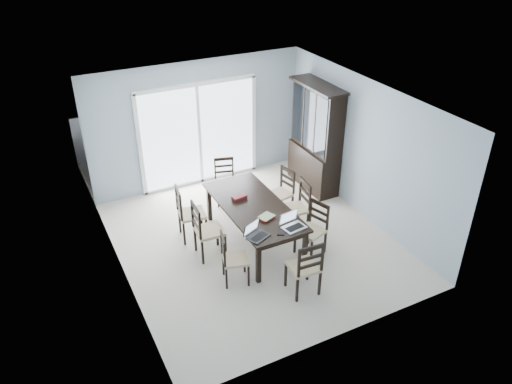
{
  "coord_description": "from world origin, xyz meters",
  "views": [
    {
      "loc": [
        -3.21,
        -6.41,
        5.2
      ],
      "look_at": [
        0.04,
        0.0,
        1.0
      ],
      "focal_mm": 35.0,
      "sensor_mm": 36.0,
      "label": 1
    }
  ],
  "objects_px": {
    "china_hutch": "(316,139)",
    "chair_end_far": "(225,176)",
    "chair_right_far": "(283,187)",
    "game_box": "(239,197)",
    "chair_right_mid": "(299,201)",
    "laptop_dark": "(258,234)",
    "laptop_silver": "(294,225)",
    "chair_left_near": "(230,253)",
    "cell_phone": "(280,234)",
    "chair_right_near": "(315,223)",
    "chair_end_near": "(307,263)",
    "chair_left_mid": "(203,225)",
    "chair_left_far": "(186,208)",
    "hot_tub": "(149,151)",
    "dining_table": "(254,209)"
  },
  "relations": [
    {
      "from": "chair_end_near",
      "to": "cell_phone",
      "type": "bearing_deg",
      "value": 102.5
    },
    {
      "from": "chair_right_mid",
      "to": "chair_end_far",
      "type": "xyz_separation_m",
      "value": [
        -0.76,
        1.56,
        -0.05
      ]
    },
    {
      "from": "china_hutch",
      "to": "chair_end_far",
      "type": "relative_size",
      "value": 2.14
    },
    {
      "from": "chair_right_near",
      "to": "chair_right_mid",
      "type": "xyz_separation_m",
      "value": [
        0.1,
        0.67,
        0.03
      ]
    },
    {
      "from": "chair_right_far",
      "to": "chair_end_far",
      "type": "bearing_deg",
      "value": 29.06
    },
    {
      "from": "chair_left_near",
      "to": "laptop_dark",
      "type": "distance_m",
      "value": 0.53
    },
    {
      "from": "chair_left_far",
      "to": "game_box",
      "type": "height_order",
      "value": "chair_left_far"
    },
    {
      "from": "chair_end_near",
      "to": "game_box",
      "type": "bearing_deg",
      "value": 100.05
    },
    {
      "from": "laptop_silver",
      "to": "game_box",
      "type": "height_order",
      "value": "laptop_silver"
    },
    {
      "from": "laptop_silver",
      "to": "hot_tub",
      "type": "distance_m",
      "value": 4.57
    },
    {
      "from": "chair_left_near",
      "to": "laptop_dark",
      "type": "height_order",
      "value": "chair_left_near"
    },
    {
      "from": "china_hutch",
      "to": "chair_right_mid",
      "type": "distance_m",
      "value": 1.77
    },
    {
      "from": "chair_right_far",
      "to": "game_box",
      "type": "bearing_deg",
      "value": 95.2
    },
    {
      "from": "cell_phone",
      "to": "game_box",
      "type": "distance_m",
      "value": 1.25
    },
    {
      "from": "china_hutch",
      "to": "hot_tub",
      "type": "height_order",
      "value": "china_hutch"
    },
    {
      "from": "chair_left_near",
      "to": "hot_tub",
      "type": "distance_m",
      "value": 4.31
    },
    {
      "from": "hot_tub",
      "to": "chair_right_far",
      "type": "bearing_deg",
      "value": -58.98
    },
    {
      "from": "chair_end_near",
      "to": "cell_phone",
      "type": "relative_size",
      "value": 9.63
    },
    {
      "from": "chair_end_near",
      "to": "chair_left_mid",
      "type": "bearing_deg",
      "value": 125.99
    },
    {
      "from": "chair_left_mid",
      "to": "laptop_silver",
      "type": "distance_m",
      "value": 1.5
    },
    {
      "from": "dining_table",
      "to": "hot_tub",
      "type": "xyz_separation_m",
      "value": [
        -0.82,
        3.53,
        -0.23
      ]
    },
    {
      "from": "laptop_dark",
      "to": "cell_phone",
      "type": "bearing_deg",
      "value": -38.39
    },
    {
      "from": "chair_end_near",
      "to": "laptop_silver",
      "type": "relative_size",
      "value": 2.89
    },
    {
      "from": "chair_end_near",
      "to": "cell_phone",
      "type": "xyz_separation_m",
      "value": [
        -0.1,
        0.62,
        0.16
      ]
    },
    {
      "from": "laptop_silver",
      "to": "cell_phone",
      "type": "bearing_deg",
      "value": -177.03
    },
    {
      "from": "chair_end_far",
      "to": "game_box",
      "type": "height_order",
      "value": "chair_end_far"
    },
    {
      "from": "chair_right_mid",
      "to": "chair_left_near",
      "type": "bearing_deg",
      "value": 119.38
    },
    {
      "from": "chair_right_mid",
      "to": "hot_tub",
      "type": "relative_size",
      "value": 0.62
    },
    {
      "from": "chair_right_far",
      "to": "china_hutch",
      "type": "bearing_deg",
      "value": -71.38
    },
    {
      "from": "chair_right_mid",
      "to": "chair_end_near",
      "type": "xyz_separation_m",
      "value": [
        -0.81,
        -1.56,
        0.0
      ]
    },
    {
      "from": "chair_left_near",
      "to": "laptop_dark",
      "type": "xyz_separation_m",
      "value": [
        0.45,
        -0.08,
        0.27
      ]
    },
    {
      "from": "chair_left_near",
      "to": "cell_phone",
      "type": "height_order",
      "value": "chair_left_near"
    },
    {
      "from": "chair_right_near",
      "to": "chair_end_near",
      "type": "distance_m",
      "value": 1.14
    },
    {
      "from": "china_hutch",
      "to": "chair_right_near",
      "type": "relative_size",
      "value": 2.06
    },
    {
      "from": "chair_left_mid",
      "to": "chair_right_near",
      "type": "relative_size",
      "value": 1.1
    },
    {
      "from": "chair_left_far",
      "to": "game_box",
      "type": "distance_m",
      "value": 0.94
    },
    {
      "from": "chair_end_far",
      "to": "laptop_silver",
      "type": "bearing_deg",
      "value": 109.02
    },
    {
      "from": "hot_tub",
      "to": "chair_end_far",
      "type": "bearing_deg",
      "value": -64.28
    },
    {
      "from": "chair_left_far",
      "to": "laptop_silver",
      "type": "bearing_deg",
      "value": 47.43
    },
    {
      "from": "laptop_silver",
      "to": "game_box",
      "type": "relative_size",
      "value": 1.55
    },
    {
      "from": "chair_end_far",
      "to": "game_box",
      "type": "relative_size",
      "value": 4.1
    },
    {
      "from": "chair_right_mid",
      "to": "chair_end_near",
      "type": "height_order",
      "value": "chair_end_near"
    },
    {
      "from": "chair_left_far",
      "to": "chair_right_mid",
      "type": "relative_size",
      "value": 1.04
    },
    {
      "from": "chair_right_mid",
      "to": "laptop_dark",
      "type": "relative_size",
      "value": 2.74
    },
    {
      "from": "chair_left_far",
      "to": "chair_end_near",
      "type": "xyz_separation_m",
      "value": [
        1.07,
        -2.22,
        -0.02
      ]
    },
    {
      "from": "chair_left_near",
      "to": "chair_right_near",
      "type": "xyz_separation_m",
      "value": [
        1.6,
        0.09,
        0.03
      ]
    },
    {
      "from": "laptop_silver",
      "to": "hot_tub",
      "type": "relative_size",
      "value": 0.22
    },
    {
      "from": "laptop_dark",
      "to": "game_box",
      "type": "height_order",
      "value": "laptop_dark"
    },
    {
      "from": "laptop_dark",
      "to": "laptop_silver",
      "type": "relative_size",
      "value": 1.05
    },
    {
      "from": "cell_phone",
      "to": "hot_tub",
      "type": "height_order",
      "value": "hot_tub"
    }
  ]
}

